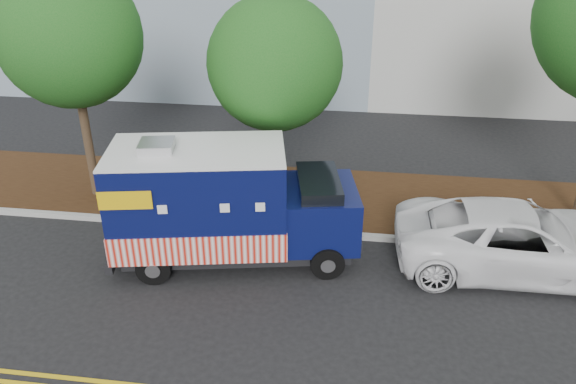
# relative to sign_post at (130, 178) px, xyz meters

# --- Properties ---
(ground) EXTENTS (120.00, 120.00, 0.00)m
(ground) POSITION_rel_sign_post_xyz_m (4.68, -1.87, -1.20)
(ground) COLOR black
(ground) RESTS_ON ground
(curb) EXTENTS (120.00, 0.18, 0.15)m
(curb) POSITION_rel_sign_post_xyz_m (4.68, -0.47, -1.12)
(curb) COLOR #9E9E99
(curb) RESTS_ON ground
(mulch_strip) EXTENTS (120.00, 4.00, 0.15)m
(mulch_strip) POSITION_rel_sign_post_xyz_m (4.68, 1.63, -1.12)
(mulch_strip) COLOR black
(mulch_strip) RESTS_ON ground
(tree_a) EXTENTS (3.94, 3.94, 6.91)m
(tree_a) POSITION_rel_sign_post_xyz_m (-1.58, 0.90, 3.73)
(tree_a) COLOR #38281C
(tree_a) RESTS_ON ground
(tree_b) EXTENTS (3.70, 3.70, 6.13)m
(tree_b) POSITION_rel_sign_post_xyz_m (4.00, 1.29, 3.07)
(tree_b) COLOR #38281C
(tree_b) RESTS_ON ground
(sign_post) EXTENTS (0.06, 0.06, 2.40)m
(sign_post) POSITION_rel_sign_post_xyz_m (0.00, 0.00, 0.00)
(sign_post) COLOR #473828
(sign_post) RESTS_ON ground
(food_truck) EXTENTS (6.42, 3.33, 3.22)m
(food_truck) POSITION_rel_sign_post_xyz_m (3.14, -1.82, 0.26)
(food_truck) COLOR black
(food_truck) RESTS_ON ground
(white_car) EXTENTS (5.99, 2.83, 1.65)m
(white_car) POSITION_rel_sign_post_xyz_m (10.40, -1.31, -0.37)
(white_car) COLOR white
(white_car) RESTS_ON ground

